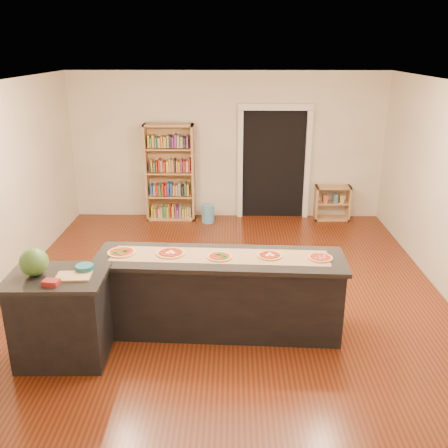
{
  "coord_description": "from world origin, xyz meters",
  "views": [
    {
      "loc": [
        0.12,
        -6.01,
        3.24
      ],
      "look_at": [
        0.0,
        0.2,
        1.0
      ],
      "focal_mm": 40.0,
      "sensor_mm": 36.0,
      "label": 1
    }
  ],
  "objects_px": {
    "waste_bin": "(208,213)",
    "watermelon": "(34,262)",
    "kitchen_island": "(220,293)",
    "side_counter": "(61,317)",
    "low_shelf": "(332,203)",
    "bookshelf": "(170,173)"
  },
  "relations": [
    {
      "from": "waste_bin",
      "to": "watermelon",
      "type": "xyz_separation_m",
      "value": [
        -1.55,
        -4.47,
        0.97
      ]
    },
    {
      "from": "kitchen_island",
      "to": "side_counter",
      "type": "height_order",
      "value": "side_counter"
    },
    {
      "from": "kitchen_island",
      "to": "watermelon",
      "type": "height_order",
      "value": "watermelon"
    },
    {
      "from": "side_counter",
      "to": "watermelon",
      "type": "relative_size",
      "value": 3.44
    },
    {
      "from": "low_shelf",
      "to": "side_counter",
      "type": "bearing_deg",
      "value": -128.63
    },
    {
      "from": "low_shelf",
      "to": "bookshelf",
      "type": "bearing_deg",
      "value": -179.62
    },
    {
      "from": "watermelon",
      "to": "bookshelf",
      "type": "bearing_deg",
      "value": 80.05
    },
    {
      "from": "kitchen_island",
      "to": "waste_bin",
      "type": "height_order",
      "value": "kitchen_island"
    },
    {
      "from": "side_counter",
      "to": "watermelon",
      "type": "bearing_deg",
      "value": 177.3
    },
    {
      "from": "bookshelf",
      "to": "low_shelf",
      "type": "distance_m",
      "value": 3.2
    },
    {
      "from": "kitchen_island",
      "to": "side_counter",
      "type": "distance_m",
      "value": 1.79
    },
    {
      "from": "bookshelf",
      "to": "waste_bin",
      "type": "distance_m",
      "value": 1.07
    },
    {
      "from": "low_shelf",
      "to": "watermelon",
      "type": "relative_size",
      "value": 2.29
    },
    {
      "from": "low_shelf",
      "to": "watermelon",
      "type": "height_order",
      "value": "watermelon"
    },
    {
      "from": "low_shelf",
      "to": "waste_bin",
      "type": "bearing_deg",
      "value": -174.61
    },
    {
      "from": "side_counter",
      "to": "waste_bin",
      "type": "relative_size",
      "value": 2.86
    },
    {
      "from": "kitchen_island",
      "to": "low_shelf",
      "type": "distance_m",
      "value": 4.57
    },
    {
      "from": "low_shelf",
      "to": "watermelon",
      "type": "distance_m",
      "value": 6.2
    },
    {
      "from": "side_counter",
      "to": "waste_bin",
      "type": "xyz_separation_m",
      "value": [
        1.34,
        4.47,
        -0.33
      ]
    },
    {
      "from": "watermelon",
      "to": "side_counter",
      "type": "bearing_deg",
      "value": -1.17
    },
    {
      "from": "bookshelf",
      "to": "low_shelf",
      "type": "relative_size",
      "value": 2.76
    },
    {
      "from": "side_counter",
      "to": "bookshelf",
      "type": "relative_size",
      "value": 0.54
    }
  ]
}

